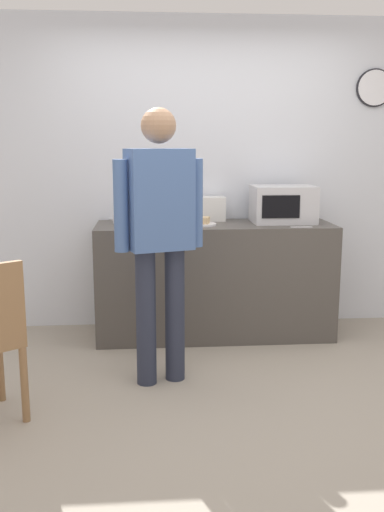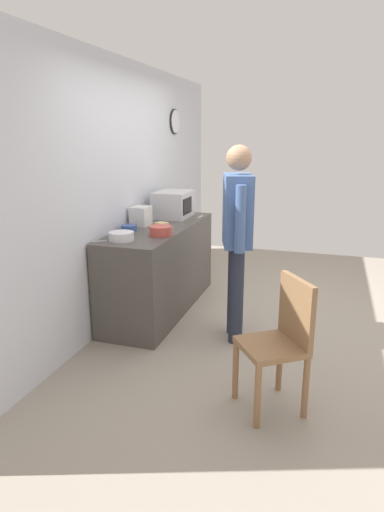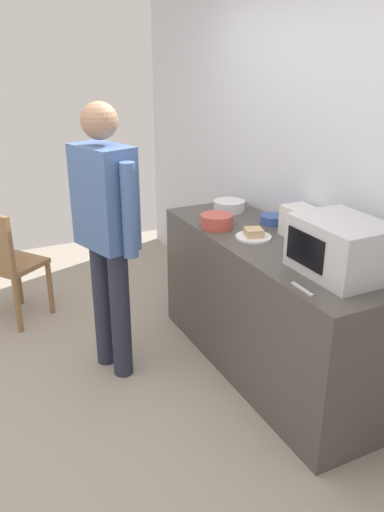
{
  "view_description": "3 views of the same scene",
  "coord_description": "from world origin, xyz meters",
  "px_view_note": "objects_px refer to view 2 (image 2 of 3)",
  "views": [
    {
      "loc": [
        -0.48,
        -3.32,
        1.56
      ],
      "look_at": [
        -0.18,
        0.68,
        0.77
      ],
      "focal_mm": 40.07,
      "sensor_mm": 36.0,
      "label": 1
    },
    {
      "loc": [
        -4.22,
        -0.5,
        1.87
      ],
      "look_at": [
        -0.25,
        0.76,
        0.72
      ],
      "focal_mm": 31.07,
      "sensor_mm": 36.0,
      "label": 2
    },
    {
      "loc": [
        2.57,
        -0.57,
        2.06
      ],
      "look_at": [
        -0.23,
        0.8,
        0.81
      ],
      "focal_mm": 36.24,
      "sensor_mm": 36.0,
      "label": 3
    }
  ],
  "objects_px": {
    "sandwich_plate": "(161,227)",
    "spoon_utensil": "(200,217)",
    "fork_utensil": "(98,241)",
    "person_standing": "(237,229)",
    "salad_bowl": "(129,228)",
    "wooden_chair": "(281,338)",
    "toaster": "(141,216)",
    "cereal_bowl": "(161,231)",
    "microwave": "(173,204)",
    "mixing_bowl": "(121,236)"
  },
  "relations": [
    {
      "from": "fork_utensil",
      "to": "person_standing",
      "type": "distance_m",
      "value": 1.26
    },
    {
      "from": "spoon_utensil",
      "to": "wooden_chair",
      "type": "relative_size",
      "value": 0.18
    },
    {
      "from": "cereal_bowl",
      "to": "mixing_bowl",
      "type": "bearing_deg",
      "value": 137.95
    },
    {
      "from": "cereal_bowl",
      "to": "toaster",
      "type": "relative_size",
      "value": 1.01
    },
    {
      "from": "toaster",
      "to": "spoon_utensil",
      "type": "height_order",
      "value": "toaster"
    },
    {
      "from": "mixing_bowl",
      "to": "microwave",
      "type": "bearing_deg",
      "value": -2.14
    },
    {
      "from": "microwave",
      "to": "fork_utensil",
      "type": "relative_size",
      "value": 2.94
    },
    {
      "from": "salad_bowl",
      "to": "person_standing",
      "type": "height_order",
      "value": "person_standing"
    },
    {
      "from": "salad_bowl",
      "to": "wooden_chair",
      "type": "distance_m",
      "value": 2.07
    },
    {
      "from": "spoon_utensil",
      "to": "wooden_chair",
      "type": "height_order",
      "value": "wooden_chair"
    },
    {
      "from": "fork_utensil",
      "to": "spoon_utensil",
      "type": "relative_size",
      "value": 1.0
    },
    {
      "from": "mixing_bowl",
      "to": "toaster",
      "type": "relative_size",
      "value": 1.06
    },
    {
      "from": "sandwich_plate",
      "to": "spoon_utensil",
      "type": "height_order",
      "value": "sandwich_plate"
    },
    {
      "from": "spoon_utensil",
      "to": "cereal_bowl",
      "type": "bearing_deg",
      "value": 175.66
    },
    {
      "from": "cereal_bowl",
      "to": "toaster",
      "type": "xyz_separation_m",
      "value": [
        0.4,
        0.39,
        0.05
      ]
    },
    {
      "from": "fork_utensil",
      "to": "person_standing",
      "type": "height_order",
      "value": "person_standing"
    },
    {
      "from": "cereal_bowl",
      "to": "mixing_bowl",
      "type": "height_order",
      "value": "cereal_bowl"
    },
    {
      "from": "person_standing",
      "to": "wooden_chair",
      "type": "relative_size",
      "value": 1.9
    },
    {
      "from": "salad_bowl",
      "to": "mixing_bowl",
      "type": "height_order",
      "value": "mixing_bowl"
    },
    {
      "from": "toaster",
      "to": "spoon_utensil",
      "type": "xyz_separation_m",
      "value": [
        0.65,
        -0.47,
        -0.1
      ]
    },
    {
      "from": "sandwich_plate",
      "to": "fork_utensil",
      "type": "distance_m",
      "value": 0.79
    },
    {
      "from": "fork_utensil",
      "to": "microwave",
      "type": "bearing_deg",
      "value": -9.33
    },
    {
      "from": "toaster",
      "to": "person_standing",
      "type": "bearing_deg",
      "value": -111.96
    },
    {
      "from": "fork_utensil",
      "to": "salad_bowl",
      "type": "bearing_deg",
      "value": -7.38
    },
    {
      "from": "wooden_chair",
      "to": "toaster",
      "type": "bearing_deg",
      "value": 49.11
    },
    {
      "from": "mixing_bowl",
      "to": "fork_utensil",
      "type": "height_order",
      "value": "mixing_bowl"
    },
    {
      "from": "microwave",
      "to": "person_standing",
      "type": "distance_m",
      "value": 1.42
    },
    {
      "from": "cereal_bowl",
      "to": "fork_utensil",
      "type": "height_order",
      "value": "cereal_bowl"
    },
    {
      "from": "microwave",
      "to": "fork_utensil",
      "type": "bearing_deg",
      "value": 170.67
    },
    {
      "from": "microwave",
      "to": "spoon_utensil",
      "type": "height_order",
      "value": "microwave"
    },
    {
      "from": "salad_bowl",
      "to": "cereal_bowl",
      "type": "distance_m",
      "value": 0.4
    },
    {
      "from": "mixing_bowl",
      "to": "spoon_utensil",
      "type": "bearing_deg",
      "value": -14.54
    },
    {
      "from": "cereal_bowl",
      "to": "mixing_bowl",
      "type": "distance_m",
      "value": 0.4
    },
    {
      "from": "toaster",
      "to": "spoon_utensil",
      "type": "bearing_deg",
      "value": -35.9
    },
    {
      "from": "person_standing",
      "to": "wooden_chair",
      "type": "distance_m",
      "value": 1.24
    },
    {
      "from": "person_standing",
      "to": "wooden_chair",
      "type": "bearing_deg",
      "value": -151.72
    },
    {
      "from": "sandwich_plate",
      "to": "spoon_utensil",
      "type": "xyz_separation_m",
      "value": [
        0.75,
        -0.19,
        -0.02
      ]
    },
    {
      "from": "microwave",
      "to": "spoon_utensil",
      "type": "bearing_deg",
      "value": -75.38
    },
    {
      "from": "sandwich_plate",
      "to": "cereal_bowl",
      "type": "xyz_separation_m",
      "value": [
        -0.29,
        -0.11,
        0.02
      ]
    },
    {
      "from": "spoon_utensil",
      "to": "person_standing",
      "type": "relative_size",
      "value": 0.1
    },
    {
      "from": "toaster",
      "to": "salad_bowl",
      "type": "bearing_deg",
      "value": -179.18
    },
    {
      "from": "fork_utensil",
      "to": "person_standing",
      "type": "bearing_deg",
      "value": -73.48
    },
    {
      "from": "salad_bowl",
      "to": "mixing_bowl",
      "type": "relative_size",
      "value": 0.69
    },
    {
      "from": "fork_utensil",
      "to": "wooden_chair",
      "type": "height_order",
      "value": "wooden_chair"
    },
    {
      "from": "toaster",
      "to": "wooden_chair",
      "type": "xyz_separation_m",
      "value": [
        -1.45,
        -1.67,
        -0.5
      ]
    },
    {
      "from": "cereal_bowl",
      "to": "toaster",
      "type": "height_order",
      "value": "toaster"
    },
    {
      "from": "sandwich_plate",
      "to": "wooden_chair",
      "type": "height_order",
      "value": "sandwich_plate"
    },
    {
      "from": "microwave",
      "to": "person_standing",
      "type": "height_order",
      "value": "person_standing"
    },
    {
      "from": "salad_bowl",
      "to": "wooden_chair",
      "type": "height_order",
      "value": "salad_bowl"
    },
    {
      "from": "cereal_bowl",
      "to": "person_standing",
      "type": "xyz_separation_m",
      "value": [
        -0.06,
        -0.75,
        0.07
      ]
    }
  ]
}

